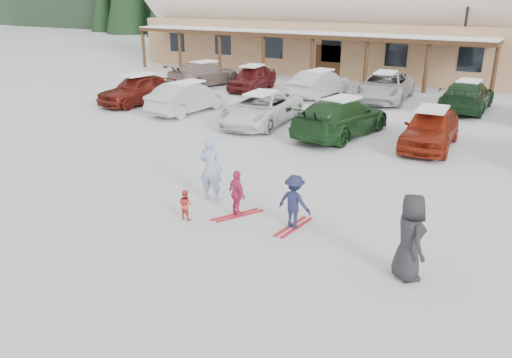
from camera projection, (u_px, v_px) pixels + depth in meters
The scene contains 20 objects.
ground at pixel (225, 227), 12.38m from camera, with size 160.00×160.00×0.00m, color silver.
day_lodge at pixel (331, 15), 37.86m from camera, with size 29.12×12.50×10.38m.
lamp_post at pixel (465, 25), 29.88m from camera, with size 0.50×0.25×6.51m.
adult_skier at pixel (211, 169), 13.69m from camera, with size 0.67×0.44×1.84m, color #8DA5C2.
toddler_red at pixel (185, 205), 12.68m from camera, with size 0.38×0.30×0.79m, color #CD3F32.
child_navy at pixel (294, 202), 12.09m from camera, with size 0.89×0.51×1.37m, color #1B1F3E.
skis_child_navy at pixel (294, 227), 12.33m from camera, with size 0.20×1.40×0.03m, color red.
child_magenta at pixel (237, 194), 12.77m from camera, with size 0.73×0.30×1.24m, color #C12A5A.
skis_child_magenta at pixel (237, 215), 12.98m from camera, with size 0.20×1.40×0.03m, color red.
bystander_dark at pixel (410, 237), 9.86m from camera, with size 0.88×0.58×1.81m, color black.
parked_car_0 at pixel (138, 89), 25.94m from camera, with size 1.81×4.49×1.53m, color #601710.
parked_car_1 at pixel (188, 97), 24.10m from camera, with size 1.56×4.48×1.47m, color #B5B4B9.
parked_car_2 at pixel (261, 108), 21.94m from camera, with size 2.31×5.01×1.39m, color white.
parked_car_3 at pixel (341, 117), 20.11m from camera, with size 2.13×5.24×1.52m, color #193D1B.
parked_car_4 at pixel (430, 128), 18.56m from camera, with size 1.74×4.32×1.47m, color maroon.
parked_car_7 at pixel (204, 74), 31.22m from camera, with size 2.08×5.11×1.48m, color gray.
parked_car_8 at pixel (252, 78), 29.79m from camera, with size 1.71×4.25×1.45m, color #591718.
parked_car_9 at pixel (319, 83), 27.89m from camera, with size 1.55×4.44×1.46m, color #B3B3B8.
parked_car_10 at pixel (384, 86), 26.86m from camera, with size 2.51×5.44×1.51m, color #BABABA.
parked_car_11 at pixel (467, 96), 24.51m from camera, with size 2.05×5.03×1.46m, color #16341A.
Camera 1 is at (6.35, -9.25, 5.42)m, focal length 35.00 mm.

